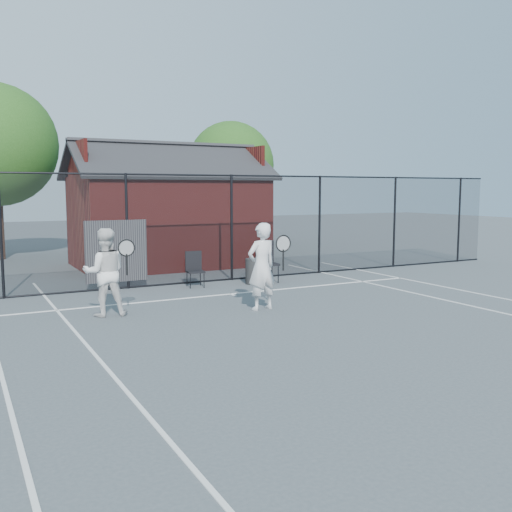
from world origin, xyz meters
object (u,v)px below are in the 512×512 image
clubhouse (168,218)px  chair_left (195,270)px  player_front (262,266)px  waste_bin (254,271)px  player_back (105,272)px  chair_right (268,262)px

clubhouse → chair_left: 4.85m
player_front → waste_bin: player_front is taller
player_back → player_front: bearing=-17.3°
chair_right → player_front: bearing=-114.6°
clubhouse → waste_bin: 5.11m
clubhouse → player_front: clubhouse is taller
clubhouse → chair_right: size_ratio=5.80×
waste_bin → chair_left: bearing=170.6°
chair_left → player_front: bearing=-79.7°
clubhouse → chair_left: size_ratio=7.03×
player_front → chair_left: player_front is taller
player_front → waste_bin: (1.42, 3.07, -0.59)m
player_front → chair_right: size_ratio=1.68×
clubhouse → chair_left: bearing=-100.6°
chair_left → player_back: bearing=-134.1°
player_front → waste_bin: size_ratio=2.69×
player_back → chair_left: 3.78m
player_back → waste_bin: (4.54, 2.10, -0.55)m
player_back → waste_bin: player_back is taller
clubhouse → player_front: size_ratio=3.46×
player_front → chair_left: 3.38m
chair_right → chair_left: bearing=-178.4°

